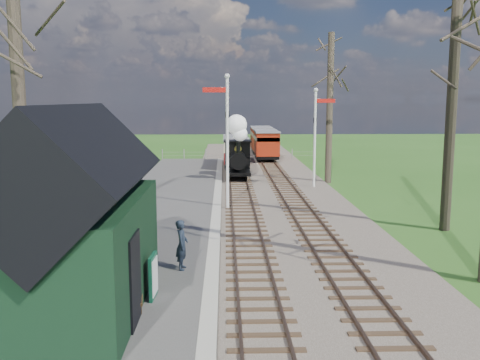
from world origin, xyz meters
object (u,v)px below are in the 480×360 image
at_px(semaphore_near, 226,132).
at_px(sign_board, 153,276).
at_px(red_carriage_a, 266,144).
at_px(semaphore_far, 316,130).
at_px(red_carriage_b, 262,139).
at_px(station_shed, 75,222).
at_px(coach, 236,150).
at_px(locomotive, 238,151).
at_px(person, 182,245).
at_px(bench, 129,288).

xyz_separation_m(semaphore_near, sign_board, (-1.83, -11.45, -2.87)).
distance_m(semaphore_near, red_carriage_a, 20.20).
relative_size(semaphore_far, red_carriage_b, 1.20).
xyz_separation_m(station_shed, coach, (4.30, 27.27, -0.90)).
distance_m(station_shed, coach, 27.62).
height_order(locomotive, red_carriage_b, locomotive).
bearing_deg(locomotive, red_carriage_a, 76.13).
height_order(coach, red_carriage_a, red_carriage_a).
distance_m(red_carriage_b, sign_board, 37.12).
distance_m(semaphore_far, red_carriage_b, 19.47).
bearing_deg(person, semaphore_near, -3.85).
xyz_separation_m(locomotive, bench, (-3.13, -21.07, -1.25)).
xyz_separation_m(semaphore_near, coach, (0.77, 15.27, -2.25)).
bearing_deg(locomotive, sign_board, -97.14).
distance_m(semaphore_near, sign_board, 11.95).
bearing_deg(semaphore_far, locomotive, 143.77).
height_order(sign_board, bench, sign_board).
bearing_deg(bench, locomotive, 81.56).
xyz_separation_m(red_carriage_b, person, (-4.67, -34.50, -0.49)).
distance_m(coach, red_carriage_b, 10.35).
relative_size(bench, person, 1.09).
distance_m(red_carriage_a, bench, 32.18).
bearing_deg(person, station_shed, 145.63).
height_order(semaphore_near, red_carriage_b, semaphore_near).
bearing_deg(semaphore_near, sign_board, -99.09).
bearing_deg(locomotive, station_shed, -101.42).
distance_m(locomotive, person, 18.56).
distance_m(red_carriage_a, red_carriage_b, 5.50).
xyz_separation_m(red_carriage_a, red_carriage_b, (0.00, 5.50, 0.00)).
height_order(red_carriage_a, sign_board, red_carriage_a).
bearing_deg(semaphore_near, coach, 87.12).
distance_m(semaphore_near, semaphore_far, 7.91).
xyz_separation_m(red_carriage_b, bench, (-5.74, -37.15, -0.80)).
bearing_deg(person, locomotive, -2.18).
bearing_deg(semaphore_far, semaphore_near, -130.60).
relative_size(station_shed, semaphore_near, 1.01).
bearing_deg(bench, semaphore_far, 67.19).
xyz_separation_m(locomotive, sign_board, (-2.59, -20.67, -1.11)).
bearing_deg(semaphore_far, sign_board, -111.78).
xyz_separation_m(station_shed, person, (2.23, 2.79, -1.34)).
xyz_separation_m(red_carriage_a, bench, (-5.74, -31.65, -0.80)).
xyz_separation_m(coach, red_carriage_b, (2.60, 10.02, 0.05)).
relative_size(semaphore_near, red_carriage_b, 1.30).
relative_size(station_shed, semaphore_far, 1.10).
relative_size(semaphore_far, sign_board, 5.20).
relative_size(station_shed, red_carriage_b, 1.32).
height_order(red_carriage_a, person, red_carriage_a).
height_order(locomotive, red_carriage_a, locomotive).
bearing_deg(semaphore_near, person, -98.04).
relative_size(locomotive, person, 2.74).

